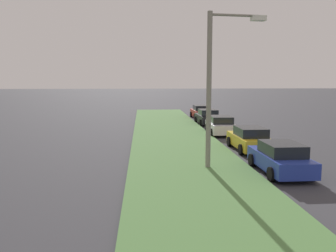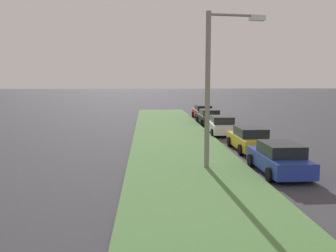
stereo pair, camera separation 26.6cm
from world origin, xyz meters
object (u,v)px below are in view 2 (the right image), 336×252
at_px(parked_car_blue, 279,158).
at_px(parked_car_red, 203,112).
at_px(parked_car_yellow, 250,139).
at_px(streetlight, 215,79).
at_px(parked_car_black, 209,117).
at_px(parked_car_white, 221,125).

relative_size(parked_car_blue, parked_car_red, 1.00).
height_order(parked_car_blue, parked_car_yellow, same).
xyz_separation_m(parked_car_red, streetlight, (-22.31, 3.03, 3.67)).
bearing_deg(streetlight, parked_car_red, -7.73).
bearing_deg(parked_car_blue, parked_car_black, -0.02).
height_order(parked_car_blue, parked_car_red, same).
height_order(parked_car_yellow, parked_car_red, same).
bearing_deg(parked_car_red, parked_car_yellow, 179.01).
xyz_separation_m(parked_car_yellow, parked_car_white, (6.53, 0.37, 0.00)).
bearing_deg(streetlight, parked_car_black, -9.26).
height_order(parked_car_white, parked_car_black, same).
bearing_deg(parked_car_blue, parked_car_yellow, -2.17).
height_order(parked_car_yellow, parked_car_white, same).
height_order(parked_car_yellow, parked_car_black, same).
xyz_separation_m(parked_car_blue, parked_car_yellow, (5.33, -0.17, 0.00)).
relative_size(parked_car_black, parked_car_red, 1.00).
bearing_deg(parked_car_red, streetlight, 171.19).
bearing_deg(streetlight, parked_car_yellow, -35.31).
xyz_separation_m(parked_car_yellow, streetlight, (-4.31, 3.05, 3.67)).
bearing_deg(parked_car_yellow, streetlight, 144.25).
height_order(parked_car_black, streetlight, streetlight).
distance_m(parked_car_blue, parked_car_red, 23.33).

